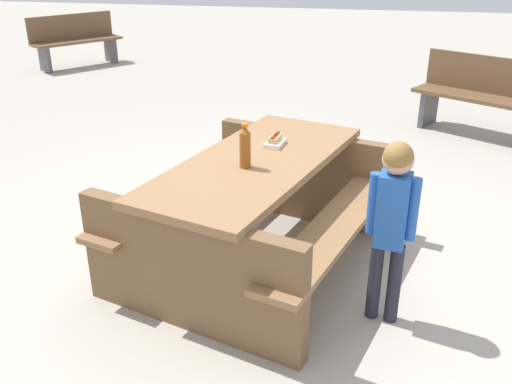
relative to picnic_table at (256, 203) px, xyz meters
name	(u,v)px	position (x,y,z in m)	size (l,w,h in m)	color
ground_plane	(256,262)	(0.00, 0.00, -0.44)	(30.00, 30.00, 0.00)	#ADA599
picnic_table	(256,203)	(0.00, 0.00, 0.00)	(2.12, 1.85, 0.75)	olive
soda_bottle	(245,147)	(-0.14, 0.04, 0.43)	(0.07, 0.07, 0.28)	brown
hotdog_tray	(275,141)	(0.29, -0.07, 0.34)	(0.19, 0.13, 0.08)	white
child_in_coat	(392,211)	(-0.45, -0.84, 0.25)	(0.18, 0.27, 1.09)	#262633
park_bench_near	(485,95)	(3.17, -1.90, 0.00)	(1.11, 1.49, 0.85)	brown
park_bench_mid	(75,39)	(5.64, 4.29, 0.00)	(1.45, 1.21, 0.85)	brown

